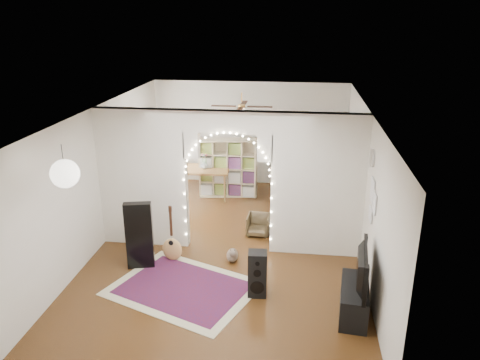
# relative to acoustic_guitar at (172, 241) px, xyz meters

# --- Properties ---
(floor) EXTENTS (7.50, 7.50, 0.00)m
(floor) POSITION_rel_acoustic_guitar_xyz_m (0.96, 0.66, -0.40)
(floor) COLOR black
(floor) RESTS_ON ground
(ceiling) EXTENTS (5.00, 7.50, 0.02)m
(ceiling) POSITION_rel_acoustic_guitar_xyz_m (0.96, 0.66, 2.30)
(ceiling) COLOR white
(ceiling) RESTS_ON wall_back
(wall_back) EXTENTS (5.00, 0.02, 2.70)m
(wall_back) POSITION_rel_acoustic_guitar_xyz_m (0.96, 4.41, 0.95)
(wall_back) COLOR silver
(wall_back) RESTS_ON floor
(wall_front) EXTENTS (5.00, 0.02, 2.70)m
(wall_front) POSITION_rel_acoustic_guitar_xyz_m (0.96, -3.09, 0.95)
(wall_front) COLOR silver
(wall_front) RESTS_ON floor
(wall_left) EXTENTS (0.02, 7.50, 2.70)m
(wall_left) POSITION_rel_acoustic_guitar_xyz_m (-1.54, 0.66, 0.95)
(wall_left) COLOR silver
(wall_left) RESTS_ON floor
(wall_right) EXTENTS (0.02, 7.50, 2.70)m
(wall_right) POSITION_rel_acoustic_guitar_xyz_m (3.46, 0.66, 0.95)
(wall_right) COLOR silver
(wall_right) RESTS_ON floor
(divider_wall) EXTENTS (5.00, 0.20, 2.70)m
(divider_wall) POSITION_rel_acoustic_guitar_xyz_m (0.96, 0.66, 1.02)
(divider_wall) COLOR silver
(divider_wall) RESTS_ON floor
(fairy_lights) EXTENTS (1.64, 0.04, 1.60)m
(fairy_lights) POSITION_rel_acoustic_guitar_xyz_m (0.96, 0.53, 1.15)
(fairy_lights) COLOR #FFEABF
(fairy_lights) RESTS_ON divider_wall
(window) EXTENTS (0.04, 1.20, 1.40)m
(window) POSITION_rel_acoustic_guitar_xyz_m (-1.51, 2.46, 1.10)
(window) COLOR white
(window) RESTS_ON wall_left
(wall_clock) EXTENTS (0.03, 0.31, 0.31)m
(wall_clock) POSITION_rel_acoustic_guitar_xyz_m (3.44, 0.06, 1.70)
(wall_clock) COLOR white
(wall_clock) RESTS_ON wall_right
(picture_frames) EXTENTS (0.02, 0.50, 0.70)m
(picture_frames) POSITION_rel_acoustic_guitar_xyz_m (3.44, -0.34, 1.10)
(picture_frames) COLOR white
(picture_frames) RESTS_ON wall_right
(paper_lantern) EXTENTS (0.40, 0.40, 0.40)m
(paper_lantern) POSITION_rel_acoustic_guitar_xyz_m (-0.94, -1.74, 1.85)
(paper_lantern) COLOR white
(paper_lantern) RESTS_ON ceiling
(ceiling_fan) EXTENTS (1.10, 1.10, 0.30)m
(ceiling_fan) POSITION_rel_acoustic_guitar_xyz_m (0.96, 2.66, 2.00)
(ceiling_fan) COLOR gold
(ceiling_fan) RESTS_ON ceiling
(area_rug) EXTENTS (2.74, 2.43, 0.02)m
(area_rug) POSITION_rel_acoustic_guitar_xyz_m (0.42, -0.91, -0.39)
(area_rug) COLOR maroon
(area_rug) RESTS_ON floor
(guitar_case) EXTENTS (0.50, 0.26, 1.24)m
(guitar_case) POSITION_rel_acoustic_guitar_xyz_m (-0.50, -0.31, 0.22)
(guitar_case) COLOR black
(guitar_case) RESTS_ON floor
(acoustic_guitar) EXTENTS (0.39, 0.22, 0.92)m
(acoustic_guitar) POSITION_rel_acoustic_guitar_xyz_m (0.00, 0.00, 0.00)
(acoustic_guitar) COLOR tan
(acoustic_guitar) RESTS_ON floor
(tabby_cat) EXTENTS (0.27, 0.50, 0.33)m
(tabby_cat) POSITION_rel_acoustic_guitar_xyz_m (1.11, 0.09, -0.27)
(tabby_cat) COLOR brown
(tabby_cat) RESTS_ON floor
(floor_speaker) EXTENTS (0.32, 0.29, 0.77)m
(floor_speaker) POSITION_rel_acoustic_guitar_xyz_m (1.66, -0.93, -0.02)
(floor_speaker) COLOR black
(floor_speaker) RESTS_ON floor
(media_console) EXTENTS (0.50, 1.04, 0.50)m
(media_console) POSITION_rel_acoustic_guitar_xyz_m (3.16, -1.27, -0.15)
(media_console) COLOR black
(media_console) RESTS_ON floor
(tv) EXTENTS (0.25, 1.08, 0.62)m
(tv) POSITION_rel_acoustic_guitar_xyz_m (3.16, -1.27, 0.41)
(tv) COLOR black
(tv) RESTS_ON media_console
(bookcase) EXTENTS (1.45, 0.56, 1.45)m
(bookcase) POSITION_rel_acoustic_guitar_xyz_m (0.53, 3.38, 0.32)
(bookcase) COLOR beige
(bookcase) RESTS_ON floor
(dining_table) EXTENTS (1.25, 0.88, 0.76)m
(dining_table) POSITION_rel_acoustic_guitar_xyz_m (-0.02, 3.17, 0.28)
(dining_table) COLOR brown
(dining_table) RESTS_ON floor
(flower_vase) EXTENTS (0.19, 0.19, 0.19)m
(flower_vase) POSITION_rel_acoustic_guitar_xyz_m (-0.02, 3.17, 0.45)
(flower_vase) COLOR silver
(flower_vase) RESTS_ON dining_table
(dining_chair_left) EXTENTS (0.48, 0.50, 0.43)m
(dining_chair_left) POSITION_rel_acoustic_guitar_xyz_m (1.48, 1.27, -0.19)
(dining_chair_left) COLOR #4C3D26
(dining_chair_left) RESTS_ON floor
(dining_chair_right) EXTENTS (0.68, 0.69, 0.50)m
(dining_chair_right) POSITION_rel_acoustic_guitar_xyz_m (2.03, 2.75, -0.15)
(dining_chair_right) COLOR #4C3D26
(dining_chair_right) RESTS_ON floor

